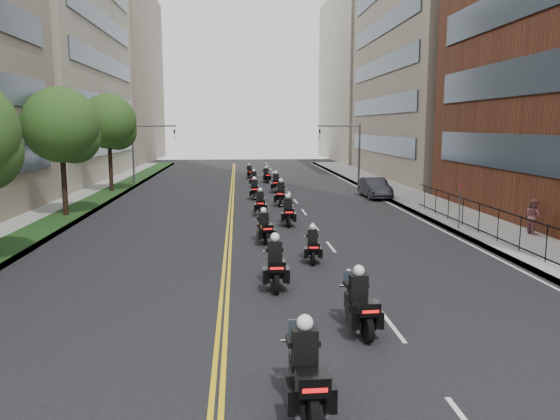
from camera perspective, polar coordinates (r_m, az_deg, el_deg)
The scene contains 27 objects.
sidewalk_right at distance 36.71m, azimuth 16.30°, elevation 0.06°, with size 4.00×90.00×0.15m, color gray.
sidewalk_left at distance 36.07m, azimuth -22.19°, elevation -0.40°, with size 4.00×90.00×0.15m, color gray.
grass_strip at distance 35.82m, azimuth -20.98°, elevation -0.23°, with size 2.00×90.00×0.04m, color #173312.
building_right_tan at distance 61.93m, azimuth 17.69°, elevation 17.31°, with size 15.11×28.00×30.00m.
building_right_far at distance 90.09m, azimuth 10.30°, elevation 13.51°, with size 15.00×28.00×26.00m, color gray.
building_left_mid at distance 61.76m, azimuth -25.70°, elevation 18.78°, with size 16.11×28.00×34.00m.
building_left_far at distance 89.74m, azimuth -18.49°, elevation 13.22°, with size 16.00×28.00×26.00m, color gray.
iron_fence at distance 24.53m, azimuth 24.90°, elevation -2.68°, with size 0.05×28.00×1.50m.
street_trees at distance 29.31m, azimuth -24.77°, elevation 7.41°, with size 4.40×38.40×7.98m.
traffic_signal_right at distance 52.02m, azimuth 7.26°, elevation 6.84°, with size 4.09×0.20×5.60m.
traffic_signal_left at distance 51.66m, azimuth -14.09°, elevation 6.63°, with size 4.09×0.20×5.60m.
motorcycle_0 at distance 10.91m, azimuth 2.71°, elevation -16.76°, with size 0.59×2.54×1.88m.
motorcycle_1 at distance 14.85m, azimuth 8.32°, elevation -9.89°, with size 0.59×2.43×1.79m.
motorcycle_2 at distance 18.58m, azimuth -0.50°, elevation -5.87°, with size 0.58×2.52×1.86m.
motorcycle_3 at distance 22.09m, azimuth 3.43°, elevation -3.86°, with size 0.55×2.07×1.53m.
motorcycle_4 at distance 25.50m, azimuth -1.67°, elevation -2.00°, with size 0.69×2.26×1.67m.
motorcycle_5 at distance 30.00m, azimuth 0.84°, elevation -0.30°, with size 0.55×2.36×1.74m.
motorcycle_6 at distance 33.54m, azimuth -2.09°, elevation 0.62°, with size 0.52×2.26×1.67m.
motorcycle_7 at distance 37.43m, azimuth 0.08°, elevation 1.60°, with size 0.74×2.52×1.86m.
motorcycle_8 at distance 40.75m, azimuth -2.69°, elevation 2.08°, with size 0.52×2.27×1.68m.
motorcycle_9 at distance 44.82m, azimuth -0.43°, elevation 2.76°, with size 0.62×2.42×1.79m.
motorcycle_10 at distance 49.06m, azimuth -2.76°, elevation 3.18°, with size 0.58×2.14×1.58m.
motorcycle_11 at distance 52.38m, azimuth -1.44°, elevation 3.56°, with size 0.65×2.18×1.61m.
motorcycle_12 at distance 56.56m, azimuth -3.19°, elevation 3.92°, with size 0.64×2.11×1.56m.
parked_sedan at distance 42.04m, azimuth 9.87°, elevation 2.29°, with size 1.60×4.59×1.51m, color black.
pedestrian_b at distance 29.52m, azimuth 24.98°, elevation -0.63°, with size 0.85×0.66×1.74m, color #935053.
pedestrian_c at distance 29.75m, azimuth 24.74°, elevation -0.78°, with size 0.88×0.37×1.51m, color #44464C.
Camera 1 is at (-0.98, -8.92, 5.45)m, focal length 35.00 mm.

